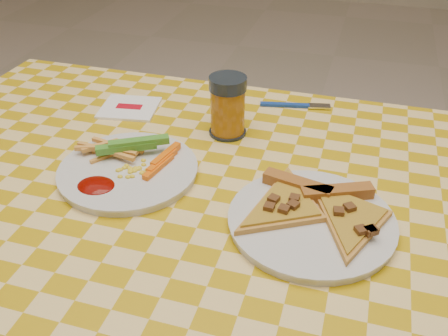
{
  "coord_description": "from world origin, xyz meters",
  "views": [
    {
      "loc": [
        0.2,
        -0.6,
        1.25
      ],
      "look_at": [
        0.0,
        0.07,
        0.78
      ],
      "focal_mm": 40.0,
      "sensor_mm": 36.0,
      "label": 1
    }
  ],
  "objects_px": {
    "plate_right": "(311,222)",
    "table": "(211,235)",
    "drink_glass": "(228,107)",
    "plate_left": "(128,171)"
  },
  "relations": [
    {
      "from": "plate_left",
      "to": "drink_glass",
      "type": "bearing_deg",
      "value": 56.21
    },
    {
      "from": "plate_left",
      "to": "plate_right",
      "type": "height_order",
      "value": "same"
    },
    {
      "from": "table",
      "to": "drink_glass",
      "type": "bearing_deg",
      "value": 99.08
    },
    {
      "from": "plate_left",
      "to": "drink_glass",
      "type": "relative_size",
      "value": 1.99
    },
    {
      "from": "plate_left",
      "to": "drink_glass",
      "type": "distance_m",
      "value": 0.23
    },
    {
      "from": "plate_right",
      "to": "table",
      "type": "bearing_deg",
      "value": 174.77
    },
    {
      "from": "table",
      "to": "plate_left",
      "type": "height_order",
      "value": "plate_left"
    },
    {
      "from": "table",
      "to": "plate_left",
      "type": "distance_m",
      "value": 0.18
    },
    {
      "from": "table",
      "to": "plate_left",
      "type": "relative_size",
      "value": 5.43
    },
    {
      "from": "drink_glass",
      "to": "plate_left",
      "type": "bearing_deg",
      "value": -123.79
    }
  ]
}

